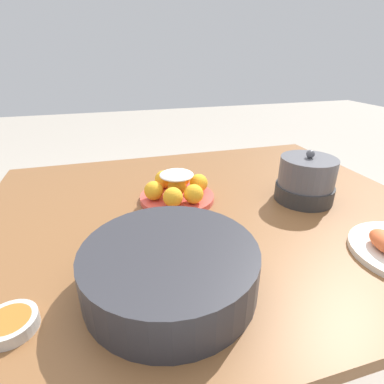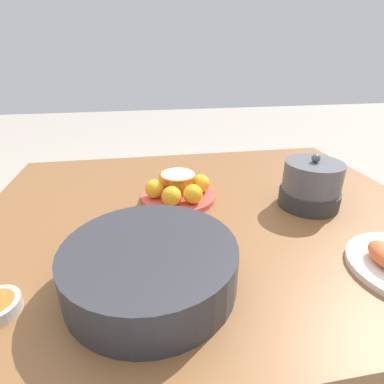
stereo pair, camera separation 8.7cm
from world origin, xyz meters
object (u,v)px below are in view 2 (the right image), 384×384
(dining_table, at_px, (206,238))
(serving_bowl, at_px, (150,264))
(warming_pot, at_px, (311,185))
(cake_plate, at_px, (178,189))
(cup_near, at_px, (320,175))

(dining_table, xyz_separation_m, serving_bowl, (0.17, 0.27, 0.14))
(warming_pot, bearing_deg, dining_table, -4.40)
(cake_plate, bearing_deg, dining_table, 130.43)
(dining_table, xyz_separation_m, cup_near, (-0.40, -0.10, 0.14))
(serving_bowl, bearing_deg, dining_table, -121.74)
(cake_plate, xyz_separation_m, cup_near, (-0.47, -0.02, 0.01))
(cake_plate, bearing_deg, cup_near, -178.15)
(dining_table, relative_size, warming_pot, 7.34)
(cake_plate, height_order, warming_pot, warming_pot)
(serving_bowl, distance_m, warming_pot, 0.53)
(cake_plate, bearing_deg, serving_bowl, 74.30)
(dining_table, bearing_deg, cup_near, -166.47)
(cake_plate, bearing_deg, warming_pot, 164.11)
(cake_plate, relative_size, cup_near, 2.70)
(dining_table, height_order, serving_bowl, serving_bowl)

